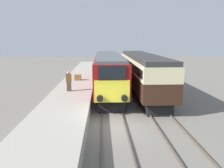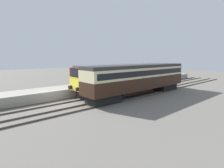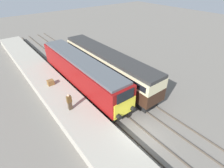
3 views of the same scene
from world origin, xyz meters
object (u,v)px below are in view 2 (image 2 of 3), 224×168
Objects in this scene: person_on_platform at (86,78)px; luggage_crate at (114,79)px; passenger_carriage at (140,77)px; locomotive at (124,76)px.

person_on_platform reaches higher than luggage_crate.
person_on_platform is (-6.95, -3.51, -0.51)m from passenger_carriage.
locomotive reaches higher than person_on_platform.
luggage_crate is at bearing 88.10° from person_on_platform.
locomotive is 0.99× the size of passenger_carriage.
person_on_platform is (-3.55, -4.01, -0.33)m from locomotive.
luggage_crate is (-6.77, 1.80, -1.07)m from passenger_carriage.
locomotive is 3.44m from passenger_carriage.
luggage_crate is (-3.37, 1.30, -0.89)m from locomotive.
luggage_crate is at bearing 165.12° from passenger_carriage.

